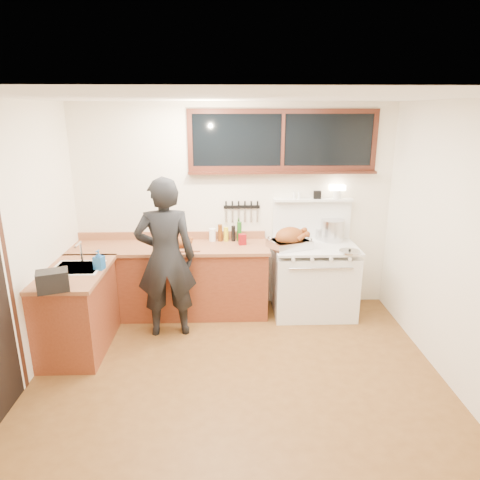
{
  "coord_description": "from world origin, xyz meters",
  "views": [
    {
      "loc": [
        -0.09,
        -3.59,
        2.5
      ],
      "look_at": [
        0.05,
        0.85,
        1.15
      ],
      "focal_mm": 32.0,
      "sensor_mm": 36.0,
      "label": 1
    }
  ],
  "objects_px": {
    "man": "(166,258)",
    "cutting_board": "(182,244)",
    "vintage_stove": "(314,278)",
    "roast_turkey": "(290,240)"
  },
  "relations": [
    {
      "from": "man",
      "to": "cutting_board",
      "type": "xyz_separation_m",
      "value": [
        0.14,
        0.4,
        0.04
      ]
    },
    {
      "from": "vintage_stove",
      "to": "man",
      "type": "height_order",
      "value": "man"
    },
    {
      "from": "vintage_stove",
      "to": "roast_turkey",
      "type": "relative_size",
      "value": 2.82
    },
    {
      "from": "vintage_stove",
      "to": "man",
      "type": "distance_m",
      "value": 1.89
    },
    {
      "from": "cutting_board",
      "to": "roast_turkey",
      "type": "xyz_separation_m",
      "value": [
        1.31,
        -0.01,
        0.05
      ]
    },
    {
      "from": "vintage_stove",
      "to": "cutting_board",
      "type": "xyz_separation_m",
      "value": [
        -1.64,
        -0.07,
        0.49
      ]
    },
    {
      "from": "vintage_stove",
      "to": "cutting_board",
      "type": "relative_size",
      "value": 3.43
    },
    {
      "from": "man",
      "to": "roast_turkey",
      "type": "distance_m",
      "value": 1.5
    },
    {
      "from": "roast_turkey",
      "to": "man",
      "type": "bearing_deg",
      "value": -164.84
    },
    {
      "from": "vintage_stove",
      "to": "roast_turkey",
      "type": "height_order",
      "value": "vintage_stove"
    }
  ]
}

